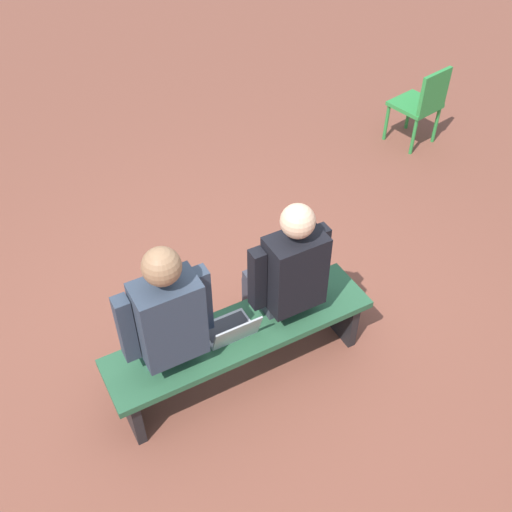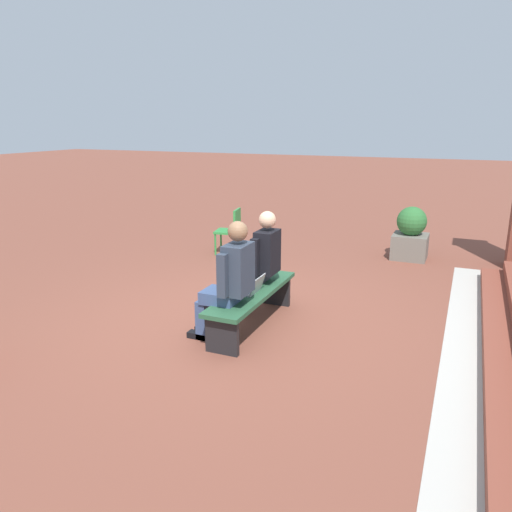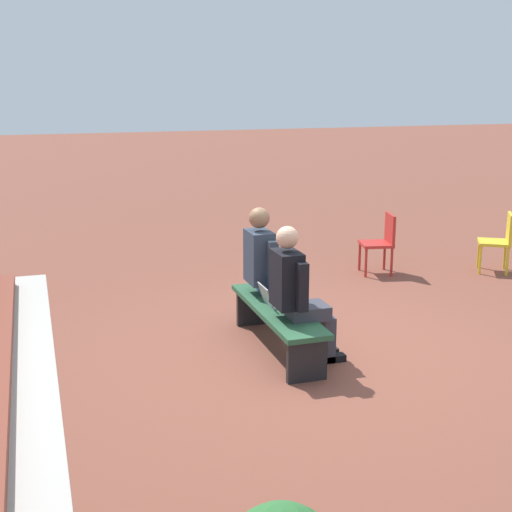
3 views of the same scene
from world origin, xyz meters
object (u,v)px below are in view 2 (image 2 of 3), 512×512
at_px(bench, 252,298).
at_px(planter, 411,235).
at_px(person_adult, 229,279).
at_px(laptop, 251,289).
at_px(person_student, 259,261).
at_px(plastic_chair_far_right, 231,228).

relative_size(bench, planter, 1.91).
bearing_deg(person_adult, laptop, 168.45).
bearing_deg(person_student, laptop, 10.29).
relative_size(person_adult, laptop, 4.30).
height_order(bench, person_adult, person_adult).
distance_m(person_student, planter, 3.85).
bearing_deg(person_adult, plastic_chair_far_right, -154.32).
xyz_separation_m(person_adult, plastic_chair_far_right, (-3.44, -1.65, -0.25)).
relative_size(bench, person_adult, 1.31).
relative_size(person_student, laptop, 4.20).
height_order(bench, laptop, laptop).
bearing_deg(planter, bench, -19.08).
height_order(person_student, person_adult, person_adult).
xyz_separation_m(person_student, person_adult, (0.84, -0.00, 0.01)).
bearing_deg(person_adult, person_student, 179.88).
relative_size(person_student, planter, 1.43).
height_order(person_adult, laptop, person_adult).
height_order(laptop, plastic_chair_far_right, plastic_chair_far_right).
distance_m(person_student, plastic_chair_far_right, 3.09).
distance_m(plastic_chair_far_right, planter, 3.23).
height_order(person_adult, planter, person_adult).
distance_m(laptop, planter, 4.22).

